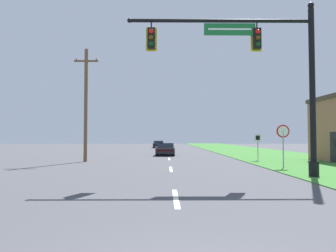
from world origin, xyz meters
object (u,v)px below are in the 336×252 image
Objects in this scene: signal_mast at (268,70)px; stop_sign at (283,136)px; utility_pole_near at (86,103)px; far_car at (159,144)px; car_ahead at (166,149)px; route_sign_post at (258,141)px.

stop_sign is at bearing 60.65° from signal_mast.
stop_sign is 13.91m from utility_pole_near.
signal_mast is 39.25m from far_car.
utility_pole_near is at bearing 159.72° from stop_sign.
utility_pole_near reaches higher than car_ahead.
far_car is 30.32m from route_sign_post.
route_sign_post is at bearing 3.10° from utility_pole_near.
stop_sign reaches higher than far_car.
far_car is 0.54× the size of utility_pole_near.
route_sign_post is (7.08, -7.35, 0.92)m from car_ahead.
signal_mast reaches higher than far_car.
route_sign_post is (0.20, 5.45, -0.34)m from stop_sign.
car_ahead is 0.95× the size of far_car.
car_ahead is 0.52× the size of utility_pole_near.
car_ahead is at bearing 118.26° from stop_sign.
utility_pole_near reaches higher than route_sign_post.
far_car is 35.56m from stop_sign.
stop_sign reaches higher than car_ahead.
signal_mast is at bearing -39.46° from utility_pole_near.
far_car is at bearing 80.99° from utility_pole_near.
signal_mast is 10.30m from route_sign_post.
utility_pole_near reaches higher than signal_mast.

